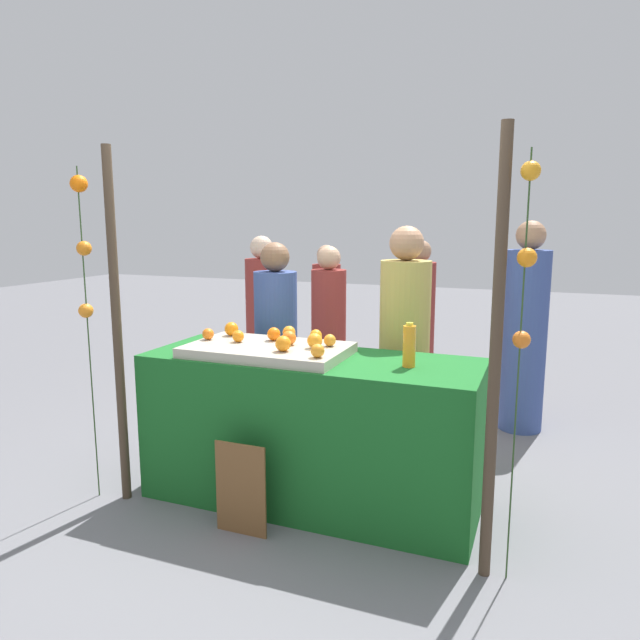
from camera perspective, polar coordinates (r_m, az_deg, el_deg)
name	(u,v)px	position (r m, az deg, el deg)	size (l,w,h in m)	color
ground_plane	(311,499)	(3.78, -0.87, -17.23)	(24.00, 24.00, 0.00)	slate
stall_counter	(311,429)	(3.60, -0.89, -10.74)	(2.02, 0.73, 0.91)	#196023
orange_tray	(268,350)	(3.52, -5.19, -2.97)	(0.96, 0.58, 0.06)	#B2AD99
orange_0	(283,344)	(3.33, -3.66, -2.34)	(0.09, 0.09, 0.09)	orange
orange_1	(330,340)	(3.46, 0.97, -2.01)	(0.07, 0.07, 0.07)	orange
orange_2	(315,341)	(3.41, -0.52, -2.05)	(0.09, 0.09, 0.09)	orange
orange_3	(274,334)	(3.64, -4.58, -1.38)	(0.08, 0.08, 0.08)	orange
orange_4	(208,334)	(3.72, -10.98, -1.36)	(0.07, 0.07, 0.07)	orange
orange_5	(231,329)	(3.83, -8.73, -0.87)	(0.09, 0.09, 0.09)	orange
orange_6	(238,336)	(3.62, -8.07, -1.60)	(0.07, 0.07, 0.07)	orange
orange_7	(316,336)	(3.60, -0.42, -1.55)	(0.08, 0.08, 0.08)	orange
orange_8	(289,338)	(3.50, -3.07, -1.78)	(0.09, 0.09, 0.09)	orange
orange_9	(289,332)	(3.69, -3.07, -1.22)	(0.08, 0.08, 0.08)	orange
orange_10	(318,351)	(3.18, -0.24, -3.05)	(0.08, 0.08, 0.08)	orange
juice_bottle	(409,346)	(3.24, 8.79, -2.54)	(0.07, 0.07, 0.25)	orange
chalkboard_sign	(241,490)	(3.34, -7.75, -16.25)	(0.31, 0.03, 0.54)	brown
vendor_left	(276,356)	(4.28, -4.34, -3.60)	(0.31, 0.31, 1.57)	#384C8C
vendor_right	(404,360)	(3.96, 8.27, -3.93)	(0.34, 0.34, 1.68)	tan
crowd_person_0	(263,325)	(5.52, -5.66, -0.52)	(0.32, 0.32, 1.58)	maroon
crowd_person_1	(329,339)	(5.05, 0.86, -1.85)	(0.30, 0.30, 1.51)	maroon
crowd_person_2	(326,321)	(6.04, 0.63, -0.06)	(0.30, 0.30, 1.47)	maroon
crowd_person_3	(418,326)	(5.61, 9.64, -0.63)	(0.31, 0.31, 1.54)	maroon
crowd_person_4	(525,335)	(4.99, 19.55, -1.37)	(0.34, 0.34, 1.72)	#384C8C
canopy_post_left	(117,330)	(3.66, -19.38, -0.92)	(0.06, 0.06, 2.15)	#473828
canopy_post_right	(495,362)	(2.79, 16.88, -3.98)	(0.06, 0.06, 2.15)	#473828
garland_strand_left	(83,244)	(3.70, -22.36, 6.95)	(0.10, 0.10, 2.03)	#2D4C23
garland_strand_right	(526,262)	(2.72, 19.65, 5.43)	(0.09, 0.10, 2.03)	#2D4C23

